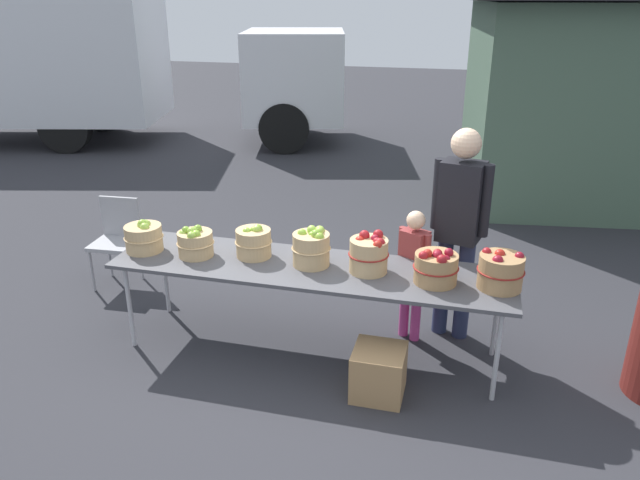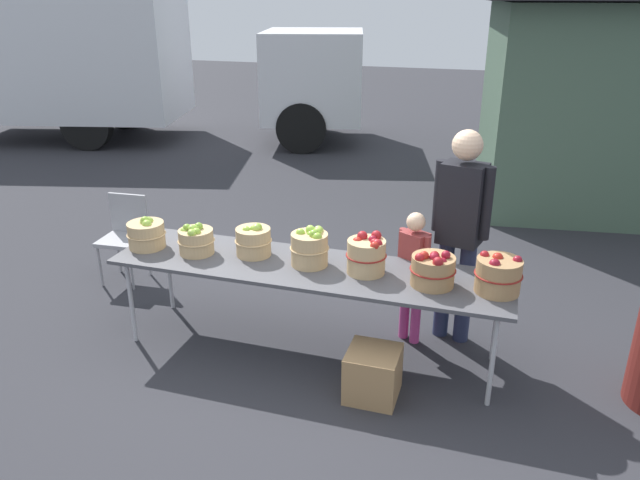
# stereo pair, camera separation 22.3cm
# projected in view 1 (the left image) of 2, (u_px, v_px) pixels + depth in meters

# --- Properties ---
(ground_plane) EXTENTS (40.00, 40.00, 0.00)m
(ground_plane) POSITION_uv_depth(u_px,v_px,m) (311.00, 350.00, 4.96)
(ground_plane) COLOR #2D2D33
(market_table) EXTENTS (3.10, 0.76, 0.75)m
(market_table) POSITION_uv_depth(u_px,v_px,m) (310.00, 270.00, 4.69)
(market_table) COLOR #4C4C51
(market_table) RESTS_ON ground
(apple_basket_green_0) EXTENTS (0.32, 0.32, 0.27)m
(apple_basket_green_0) POSITION_uv_depth(u_px,v_px,m) (144.00, 237.00, 4.92)
(apple_basket_green_0) COLOR tan
(apple_basket_green_0) RESTS_ON market_table
(apple_basket_green_1) EXTENTS (0.30, 0.30, 0.26)m
(apple_basket_green_1) POSITION_uv_depth(u_px,v_px,m) (195.00, 242.00, 4.82)
(apple_basket_green_1) COLOR tan
(apple_basket_green_1) RESTS_ON market_table
(apple_basket_green_2) EXTENTS (0.30, 0.30, 0.27)m
(apple_basket_green_2) POSITION_uv_depth(u_px,v_px,m) (254.00, 242.00, 4.81)
(apple_basket_green_2) COLOR tan
(apple_basket_green_2) RESTS_ON market_table
(apple_basket_green_3) EXTENTS (0.30, 0.30, 0.31)m
(apple_basket_green_3) POSITION_uv_depth(u_px,v_px,m) (311.00, 248.00, 4.65)
(apple_basket_green_3) COLOR tan
(apple_basket_green_3) RESTS_ON market_table
(apple_basket_red_0) EXTENTS (0.31, 0.31, 0.31)m
(apple_basket_red_0) POSITION_uv_depth(u_px,v_px,m) (369.00, 254.00, 4.54)
(apple_basket_red_0) COLOR tan
(apple_basket_red_0) RESTS_ON market_table
(apple_basket_red_1) EXTENTS (0.33, 0.33, 0.27)m
(apple_basket_red_1) POSITION_uv_depth(u_px,v_px,m) (436.00, 267.00, 4.37)
(apple_basket_red_1) COLOR #A87F51
(apple_basket_red_1) RESTS_ON market_table
(apple_basket_red_2) EXTENTS (0.33, 0.33, 0.28)m
(apple_basket_red_2) POSITION_uv_depth(u_px,v_px,m) (501.00, 271.00, 4.29)
(apple_basket_red_2) COLOR #A87F51
(apple_basket_red_2) RESTS_ON market_table
(vendor_adult) EXTENTS (0.46, 0.30, 1.77)m
(vendor_adult) POSITION_uv_depth(u_px,v_px,m) (459.00, 219.00, 4.81)
(vendor_adult) COLOR #262D4C
(vendor_adult) RESTS_ON ground
(child_customer) EXTENTS (0.27, 0.23, 1.13)m
(child_customer) POSITION_uv_depth(u_px,v_px,m) (413.00, 265.00, 4.89)
(child_customer) COLOR #CC3F8C
(child_customer) RESTS_ON ground
(box_truck) EXTENTS (7.99, 3.95, 2.75)m
(box_truck) POSITION_uv_depth(u_px,v_px,m) (103.00, 62.00, 11.37)
(box_truck) COLOR silver
(box_truck) RESTS_ON ground
(food_kiosk) EXTENTS (3.86, 3.35, 2.74)m
(food_kiosk) POSITION_uv_depth(u_px,v_px,m) (589.00, 99.00, 8.09)
(food_kiosk) COLOR #47604C
(food_kiosk) RESTS_ON ground
(folding_chair) EXTENTS (0.43, 0.43, 0.86)m
(folding_chair) POSITION_uv_depth(u_px,v_px,m) (117.00, 235.00, 5.93)
(folding_chair) COLOR #99999E
(folding_chair) RESTS_ON ground
(produce_crate) EXTENTS (0.37, 0.37, 0.37)m
(produce_crate) POSITION_uv_depth(u_px,v_px,m) (379.00, 372.00, 4.35)
(produce_crate) COLOR #A87F51
(produce_crate) RESTS_ON ground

